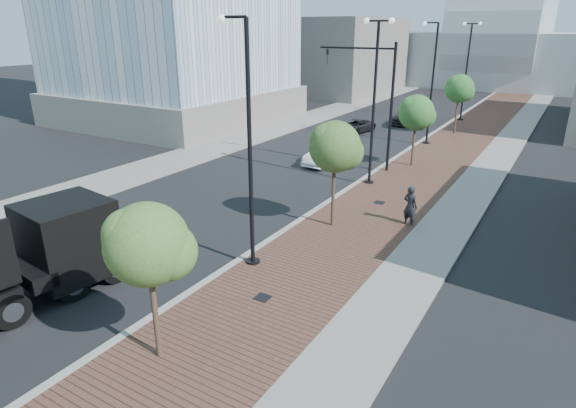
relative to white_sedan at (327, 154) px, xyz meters
The scene contains 22 objects.
sidewalk 16.85m from the white_sedan, 65.01° to the left, with size 7.00×140.00×0.12m, color #4C2D23.
concrete_strip 18.16m from the white_sedan, 57.26° to the left, with size 2.40×140.00×0.13m, color slate.
curb 15.70m from the white_sedan, 76.68° to the left, with size 0.30×140.00×0.14m, color gray.
west_sidewalk 17.93m from the white_sedan, 121.59° to the left, with size 4.00×140.00×0.12m, color slate.
white_sedan is the anchor object (origin of this frame).
dark_car_mid 10.98m from the white_sedan, 103.30° to the left, with size 1.88×4.07×1.13m, color black.
dark_car_far 17.22m from the white_sedan, 89.01° to the left, with size 2.09×5.15×1.49m, color black.
pedestrian 11.29m from the white_sedan, 43.20° to the right, with size 0.72×0.47×1.98m, color black.
streetlight_1 15.72m from the white_sedan, 74.45° to the right, with size 1.44×0.56×9.21m.
streetlight_2 6.50m from the white_sedan, 33.00° to the right, with size 1.72×0.56×9.28m.
streetlight_3 10.77m from the white_sedan, 66.12° to the left, with size 1.44×0.56×9.21m.
streetlight_4 22.07m from the white_sedan, 78.79° to the left, with size 1.72×0.56×9.28m.
traffic_mast 5.42m from the white_sedan, ahead, with size 5.09×0.20×8.00m.
tree_0 21.56m from the white_sedan, 75.75° to the right, with size 2.29×2.23×4.66m.
tree_1 11.48m from the white_sedan, 61.56° to the right, with size 2.36×2.31×5.01m.
tree_2 6.44m from the white_sedan, 23.51° to the left, with size 2.35×2.29×4.79m.
tree_3 15.57m from the white_sedan, 69.79° to the left, with size 2.42×2.38×5.14m.
tower_podium 21.66m from the white_sedan, 160.39° to the left, with size 19.00×19.00×3.00m, color slate.
convention_center 60.52m from the white_sedan, 88.47° to the left, with size 50.00×30.00×50.00m.
commercial_block_nw 39.12m from the white_sedan, 114.92° to the left, with size 14.00×20.00×10.00m, color slate.
utility_cover_1 17.79m from the white_sedan, 70.24° to the right, with size 0.50×0.50×0.02m, color black.
utility_cover_2 8.33m from the white_sedan, 43.65° to the right, with size 0.50×0.50×0.02m, color black.
Camera 1 is at (10.46, -3.65, 8.79)m, focal length 29.72 mm.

